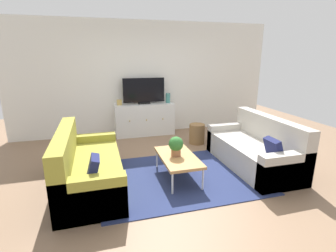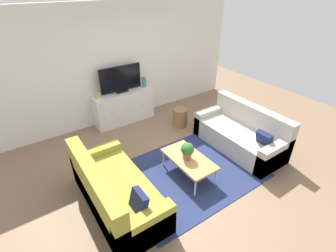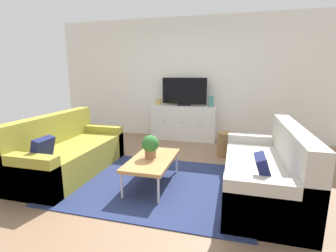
{
  "view_description": "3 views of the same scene",
  "coord_description": "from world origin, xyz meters",
  "px_view_note": "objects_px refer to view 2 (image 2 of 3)",
  "views": [
    {
      "loc": [
        -1.19,
        -3.69,
        1.89
      ],
      "look_at": [
        0.0,
        0.51,
        0.68
      ],
      "focal_mm": 27.06,
      "sensor_mm": 36.0,
      "label": 1
    },
    {
      "loc": [
        -2.26,
        -2.78,
        3.08
      ],
      "look_at": [
        0.0,
        0.51,
        0.68
      ],
      "focal_mm": 26.44,
      "sensor_mm": 36.0,
      "label": 2
    },
    {
      "loc": [
        0.98,
        -3.15,
        1.49
      ],
      "look_at": [
        0.0,
        0.51,
        0.68
      ],
      "focal_mm": 26.44,
      "sensor_mm": 36.0,
      "label": 3
    }
  ],
  "objects_px": {
    "coffee_table": "(189,159)",
    "flat_screen_tv": "(121,79)",
    "couch_left_side": "(113,193)",
    "potted_plant": "(187,150)",
    "wicker_basket": "(180,117)",
    "couch_right_side": "(242,134)",
    "glass_vase": "(144,82)",
    "tv_console": "(124,107)",
    "mantel_clock": "(98,95)"
  },
  "relations": [
    {
      "from": "coffee_table",
      "to": "flat_screen_tv",
      "type": "height_order",
      "value": "flat_screen_tv"
    },
    {
      "from": "couch_left_side",
      "to": "potted_plant",
      "type": "distance_m",
      "value": 1.4
    },
    {
      "from": "couch_left_side",
      "to": "flat_screen_tv",
      "type": "xyz_separation_m",
      "value": [
        1.34,
        2.39,
        0.79
      ]
    },
    {
      "from": "wicker_basket",
      "to": "flat_screen_tv",
      "type": "bearing_deg",
      "value": 135.19
    },
    {
      "from": "couch_right_side",
      "to": "glass_vase",
      "type": "distance_m",
      "value": 2.62
    },
    {
      "from": "potted_plant",
      "to": "flat_screen_tv",
      "type": "relative_size",
      "value": 0.31
    },
    {
      "from": "tv_console",
      "to": "mantel_clock",
      "type": "bearing_deg",
      "value": 180.0
    },
    {
      "from": "mantel_clock",
      "to": "tv_console",
      "type": "bearing_deg",
      "value": -0.0
    },
    {
      "from": "coffee_table",
      "to": "potted_plant",
      "type": "relative_size",
      "value": 3.25
    },
    {
      "from": "couch_right_side",
      "to": "potted_plant",
      "type": "height_order",
      "value": "couch_right_side"
    },
    {
      "from": "couch_right_side",
      "to": "coffee_table",
      "type": "relative_size",
      "value": 1.84
    },
    {
      "from": "potted_plant",
      "to": "glass_vase",
      "type": "height_order",
      "value": "glass_vase"
    },
    {
      "from": "potted_plant",
      "to": "tv_console",
      "type": "xyz_separation_m",
      "value": [
        -0.04,
        2.43,
        -0.16
      ]
    },
    {
      "from": "coffee_table",
      "to": "flat_screen_tv",
      "type": "bearing_deg",
      "value": 91.51
    },
    {
      "from": "coffee_table",
      "to": "wicker_basket",
      "type": "relative_size",
      "value": 2.32
    },
    {
      "from": "flat_screen_tv",
      "to": "mantel_clock",
      "type": "bearing_deg",
      "value": -178.07
    },
    {
      "from": "flat_screen_tv",
      "to": "coffee_table",
      "type": "bearing_deg",
      "value": -88.49
    },
    {
      "from": "couch_left_side",
      "to": "potted_plant",
      "type": "bearing_deg",
      "value": -2.46
    },
    {
      "from": "potted_plant",
      "to": "mantel_clock",
      "type": "bearing_deg",
      "value": 104.56
    },
    {
      "from": "tv_console",
      "to": "mantel_clock",
      "type": "distance_m",
      "value": 0.75
    },
    {
      "from": "tv_console",
      "to": "glass_vase",
      "type": "bearing_deg",
      "value": 0.0
    },
    {
      "from": "potted_plant",
      "to": "tv_console",
      "type": "bearing_deg",
      "value": 90.87
    },
    {
      "from": "potted_plant",
      "to": "glass_vase",
      "type": "distance_m",
      "value": 2.52
    },
    {
      "from": "couch_left_side",
      "to": "glass_vase",
      "type": "xyz_separation_m",
      "value": [
        1.93,
        2.37,
        0.6
      ]
    },
    {
      "from": "tv_console",
      "to": "flat_screen_tv",
      "type": "bearing_deg",
      "value": 90.0
    },
    {
      "from": "tv_console",
      "to": "flat_screen_tv",
      "type": "relative_size",
      "value": 1.44
    },
    {
      "from": "mantel_clock",
      "to": "wicker_basket",
      "type": "xyz_separation_m",
      "value": [
        1.59,
        -0.97,
        -0.62
      ]
    },
    {
      "from": "tv_console",
      "to": "potted_plant",
      "type": "bearing_deg",
      "value": -89.13
    },
    {
      "from": "potted_plant",
      "to": "mantel_clock",
      "type": "height_order",
      "value": "mantel_clock"
    },
    {
      "from": "glass_vase",
      "to": "couch_left_side",
      "type": "bearing_deg",
      "value": -129.17
    },
    {
      "from": "couch_right_side",
      "to": "potted_plant",
      "type": "bearing_deg",
      "value": -177.74
    },
    {
      "from": "tv_console",
      "to": "wicker_basket",
      "type": "distance_m",
      "value": 1.39
    },
    {
      "from": "coffee_table",
      "to": "mantel_clock",
      "type": "relative_size",
      "value": 7.78
    },
    {
      "from": "couch_left_side",
      "to": "coffee_table",
      "type": "height_order",
      "value": "couch_left_side"
    },
    {
      "from": "couch_right_side",
      "to": "coffee_table",
      "type": "height_order",
      "value": "couch_right_side"
    },
    {
      "from": "couch_left_side",
      "to": "glass_vase",
      "type": "height_order",
      "value": "glass_vase"
    },
    {
      "from": "couch_right_side",
      "to": "couch_left_side",
      "type": "bearing_deg",
      "value": 180.0
    },
    {
      "from": "mantel_clock",
      "to": "couch_left_side",
      "type": "bearing_deg",
      "value": -107.41
    },
    {
      "from": "coffee_table",
      "to": "wicker_basket",
      "type": "distance_m",
      "value": 1.76
    },
    {
      "from": "glass_vase",
      "to": "mantel_clock",
      "type": "xyz_separation_m",
      "value": [
        -1.19,
        0.0,
        -0.05
      ]
    },
    {
      "from": "potted_plant",
      "to": "couch_right_side",
      "type": "bearing_deg",
      "value": 2.26
    },
    {
      "from": "couch_left_side",
      "to": "mantel_clock",
      "type": "distance_m",
      "value": 2.55
    },
    {
      "from": "glass_vase",
      "to": "wicker_basket",
      "type": "bearing_deg",
      "value": -67.64
    },
    {
      "from": "coffee_table",
      "to": "glass_vase",
      "type": "bearing_deg",
      "value": 77.8
    },
    {
      "from": "couch_right_side",
      "to": "tv_console",
      "type": "bearing_deg",
      "value": 122.93
    },
    {
      "from": "couch_left_side",
      "to": "tv_console",
      "type": "height_order",
      "value": "couch_left_side"
    },
    {
      "from": "couch_right_side",
      "to": "wicker_basket",
      "type": "relative_size",
      "value": 4.26
    },
    {
      "from": "glass_vase",
      "to": "potted_plant",
      "type": "bearing_deg",
      "value": -102.92
    },
    {
      "from": "potted_plant",
      "to": "tv_console",
      "type": "height_order",
      "value": "tv_console"
    },
    {
      "from": "potted_plant",
      "to": "wicker_basket",
      "type": "relative_size",
      "value": 0.71
    }
  ]
}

